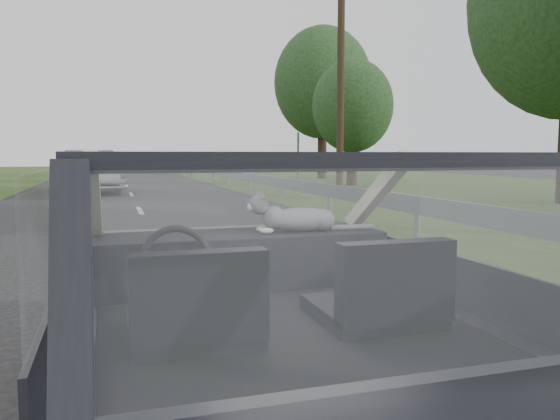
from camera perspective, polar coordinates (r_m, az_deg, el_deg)
subject_car at (r=2.54m, az=-0.67°, el=-10.49°), size 1.80×4.00×1.45m
dashboard at (r=3.10m, az=-3.99°, el=-5.15°), size 1.58×0.45×0.30m
driver_seat at (r=2.14m, az=-8.84°, el=-9.35°), size 0.50×0.72×0.42m
passenger_seat at (r=2.39m, az=10.69°, el=-7.80°), size 0.50×0.72×0.42m
steering_wheel at (r=2.73m, az=-10.78°, el=-5.22°), size 0.36×0.36×0.04m
cat at (r=3.11m, az=2.10°, el=-0.84°), size 0.54×0.17×0.24m
guardrail at (r=13.34m, az=4.76°, el=2.09°), size 0.05×90.00×0.32m
other_car at (r=22.11m, az=-19.16°, el=3.86°), size 2.71×5.20×1.63m
highway_sign at (r=24.88m, az=1.90°, el=5.30°), size 0.44×0.95×2.45m
utility_pole at (r=21.17m, az=6.35°, el=13.25°), size 0.31×0.31×8.39m
tree_2 at (r=25.90m, az=7.56°, el=8.86°), size 4.91×4.91×5.69m
tree_3 at (r=33.66m, az=4.46°, el=10.87°), size 7.69×7.69×8.86m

